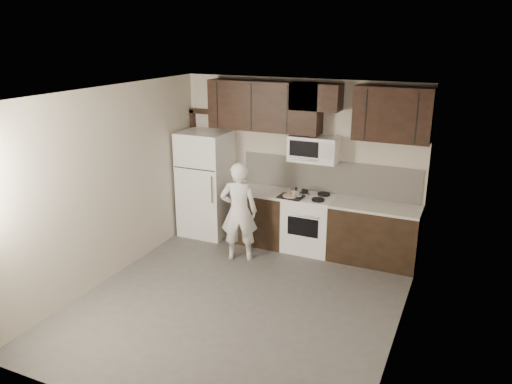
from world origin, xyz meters
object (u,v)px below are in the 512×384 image
Objects in this scene: microwave at (314,149)px; person at (239,212)px; refrigerator at (206,184)px; stove at (309,223)px.

person is at bearing -135.18° from microwave.
refrigerator is 1.17× the size of person.
microwave is 0.42× the size of refrigerator.
stove is at bearing 1.51° from refrigerator.
stove is at bearing -89.90° from microwave.
microwave reaches higher than refrigerator.
microwave reaches higher than person.
stove is 1.20m from person.
microwave is 1.52m from person.
refrigerator is 1.21m from person.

